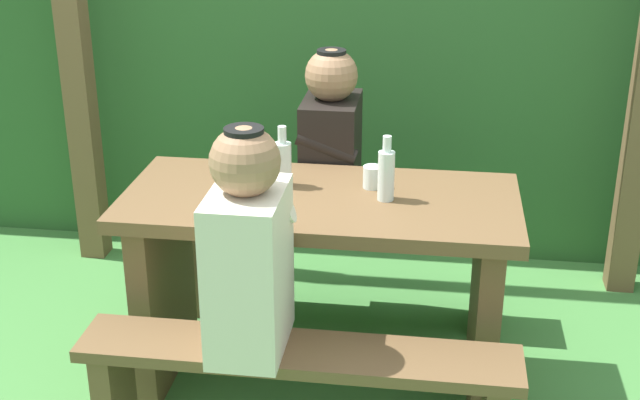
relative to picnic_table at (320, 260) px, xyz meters
The scene contains 11 objects.
ground_plane 0.52m from the picnic_table, ahead, with size 12.00×12.00×0.00m, color #44813D.
hedge_backdrop 1.72m from the picnic_table, 90.00° to the left, with size 6.40×1.01×1.70m, color #2C5929.
pergola_post_left 1.67m from the picnic_table, 143.16° to the left, with size 0.12×0.12×2.04m, color brown.
picnic_table is the anchor object (origin of this frame).
bench_near 0.54m from the picnic_table, 90.00° to the right, with size 1.40×0.24×0.46m.
bench_far 0.54m from the picnic_table, 90.00° to the left, with size 1.40×0.24×0.46m.
person_white_shirt 0.59m from the picnic_table, 106.36° to the right, with size 0.25×0.35×0.72m.
person_black_coat 0.57m from the picnic_table, 92.97° to the left, with size 0.25×0.35×0.72m.
drinking_glass 0.36m from the picnic_table, 31.44° to the left, with size 0.07×0.07×0.08m, color silver.
bottle_left 0.38m from the picnic_table, 152.02° to the left, with size 0.06×0.06×0.23m.
bottle_right 0.42m from the picnic_table, ahead, with size 0.06×0.06×0.23m.
Camera 1 is at (0.39, -2.80, 1.94)m, focal length 48.80 mm.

